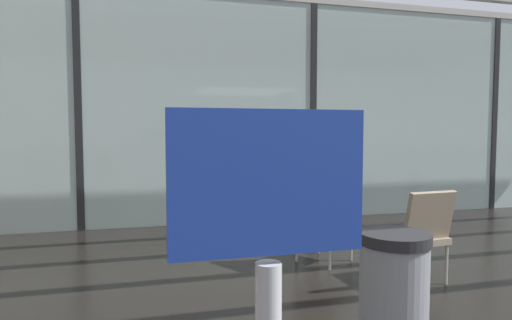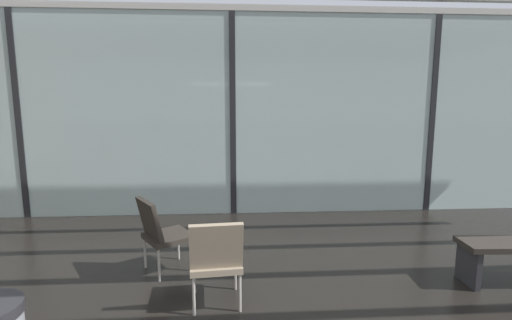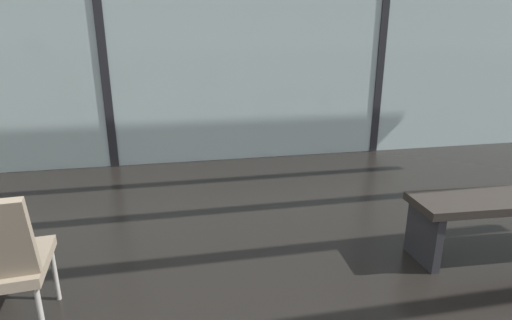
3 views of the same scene
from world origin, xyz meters
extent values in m
cube|color=#A3B7B2|center=(0.00, 5.20, 1.71)|extent=(14.00, 0.08, 3.41)
cube|color=black|center=(-3.50, 5.20, 1.71)|extent=(0.10, 0.12, 3.41)
cube|color=black|center=(0.00, 5.20, 1.71)|extent=(0.10, 0.12, 3.41)
cube|color=black|center=(3.50, 5.20, 1.71)|extent=(0.10, 0.12, 3.41)
cube|color=#B7B2A8|center=(0.00, 5.20, 3.46)|extent=(13.72, 0.12, 0.10)
ellipsoid|color=silver|center=(0.94, 11.34, 1.91)|extent=(13.54, 3.82, 3.82)
sphere|color=gray|center=(-5.29, 11.34, 1.91)|extent=(2.10, 2.10, 2.10)
sphere|color=black|center=(-2.79, 9.58, 2.20)|extent=(0.28, 0.28, 0.28)
sphere|color=black|center=(-1.89, 9.58, 2.20)|extent=(0.28, 0.28, 0.28)
sphere|color=black|center=(-0.99, 9.58, 2.20)|extent=(0.28, 0.28, 0.28)
sphere|color=black|center=(-0.09, 9.58, 2.20)|extent=(0.28, 0.28, 0.28)
cube|color=#28231E|center=(-0.76, 2.96, 0.40)|extent=(0.66, 0.66, 0.06)
cube|color=#28231E|center=(-0.94, 2.84, 0.65)|extent=(0.38, 0.48, 0.44)
cylinder|color=gray|center=(-0.47, 2.90, 0.18)|extent=(0.03, 0.03, 0.37)
cylinder|color=gray|center=(-0.70, 3.25, 0.18)|extent=(0.03, 0.03, 0.37)
cylinder|color=gray|center=(-0.82, 2.67, 0.18)|extent=(0.03, 0.03, 0.37)
cylinder|color=gray|center=(-1.05, 3.02, 0.18)|extent=(0.03, 0.03, 0.37)
cube|color=#7F705B|center=(-0.19, 2.21, 0.40)|extent=(0.52, 0.52, 0.06)
cube|color=#7F705B|center=(-0.17, 2.00, 0.65)|extent=(0.49, 0.18, 0.44)
cylinder|color=gray|center=(0.00, 2.44, 0.18)|extent=(0.03, 0.03, 0.37)
cylinder|color=gray|center=(-0.42, 2.41, 0.18)|extent=(0.03, 0.03, 0.37)
cylinder|color=gray|center=(0.04, 2.02, 0.18)|extent=(0.03, 0.03, 0.37)
cylinder|color=gray|center=(-0.38, 1.99, 0.18)|extent=(0.03, 0.03, 0.37)
cylinder|color=slate|center=(-1.34, 0.72, 0.40)|extent=(0.36, 0.36, 0.80)
cylinder|color=black|center=(-1.34, 0.72, 0.83)|extent=(0.38, 0.38, 0.06)
cube|color=navy|center=(-2.35, -0.35, 1.28)|extent=(0.44, 0.03, 0.32)
camera|label=1|loc=(-2.61, -1.25, 1.39)|focal=30.04mm
camera|label=2|loc=(-0.03, -1.18, 1.91)|focal=26.06mm
camera|label=3|loc=(0.78, 0.09, 1.59)|focal=28.33mm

